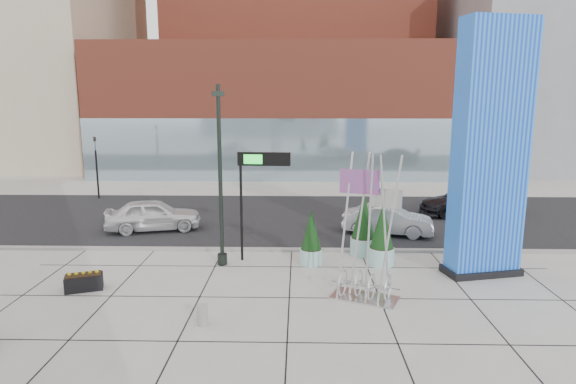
{
  "coord_description": "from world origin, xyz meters",
  "views": [
    {
      "loc": [
        1.29,
        -16.03,
        6.51
      ],
      "look_at": [
        0.89,
        2.0,
        3.01
      ],
      "focal_mm": 30.0,
      "sensor_mm": 36.0,
      "label": 1
    }
  ],
  "objects_px": {
    "blue_pylon": "(490,155)",
    "overhead_street_sign": "(260,168)",
    "car_white_west": "(153,215)",
    "car_silver_mid": "(388,220)",
    "public_art_sculpture": "(366,262)",
    "lamp_post": "(221,194)",
    "concrete_bollard": "(202,315)"
  },
  "relations": [
    {
      "from": "blue_pylon",
      "to": "overhead_street_sign",
      "type": "height_order",
      "value": "blue_pylon"
    },
    {
      "from": "blue_pylon",
      "to": "car_silver_mid",
      "type": "relative_size",
      "value": 2.16
    },
    {
      "from": "car_white_west",
      "to": "car_silver_mid",
      "type": "distance_m",
      "value": 11.63
    },
    {
      "from": "car_silver_mid",
      "to": "overhead_street_sign",
      "type": "bearing_deg",
      "value": 138.15
    },
    {
      "from": "blue_pylon",
      "to": "car_silver_mid",
      "type": "distance_m",
      "value": 7.01
    },
    {
      "from": "blue_pylon",
      "to": "public_art_sculpture",
      "type": "relative_size",
      "value": 1.9
    },
    {
      "from": "public_art_sculpture",
      "to": "concrete_bollard",
      "type": "distance_m",
      "value": 5.49
    },
    {
      "from": "overhead_street_sign",
      "to": "car_white_west",
      "type": "height_order",
      "value": "overhead_street_sign"
    },
    {
      "from": "public_art_sculpture",
      "to": "car_silver_mid",
      "type": "relative_size",
      "value": 1.13
    },
    {
      "from": "public_art_sculpture",
      "to": "lamp_post",
      "type": "bearing_deg",
      "value": 171.59
    },
    {
      "from": "concrete_bollard",
      "to": "car_silver_mid",
      "type": "height_order",
      "value": "car_silver_mid"
    },
    {
      "from": "lamp_post",
      "to": "car_white_west",
      "type": "bearing_deg",
      "value": 130.46
    },
    {
      "from": "lamp_post",
      "to": "overhead_street_sign",
      "type": "xyz_separation_m",
      "value": [
        1.48,
        0.56,
        0.93
      ]
    },
    {
      "from": "blue_pylon",
      "to": "lamp_post",
      "type": "height_order",
      "value": "blue_pylon"
    },
    {
      "from": "concrete_bollard",
      "to": "car_silver_mid",
      "type": "distance_m",
      "value": 12.09
    },
    {
      "from": "blue_pylon",
      "to": "public_art_sculpture",
      "type": "bearing_deg",
      "value": -165.48
    },
    {
      "from": "blue_pylon",
      "to": "lamp_post",
      "type": "xyz_separation_m",
      "value": [
        -9.95,
        0.8,
        -1.61
      ]
    },
    {
      "from": "blue_pylon",
      "to": "overhead_street_sign",
      "type": "relative_size",
      "value": 2.09
    },
    {
      "from": "lamp_post",
      "to": "car_white_west",
      "type": "height_order",
      "value": "lamp_post"
    },
    {
      "from": "concrete_bollard",
      "to": "car_silver_mid",
      "type": "bearing_deg",
      "value": 53.79
    },
    {
      "from": "lamp_post",
      "to": "car_white_west",
      "type": "distance_m",
      "value": 6.86
    },
    {
      "from": "lamp_post",
      "to": "overhead_street_sign",
      "type": "distance_m",
      "value": 1.84
    },
    {
      "from": "blue_pylon",
      "to": "car_white_west",
      "type": "height_order",
      "value": "blue_pylon"
    },
    {
      "from": "car_white_west",
      "to": "car_silver_mid",
      "type": "height_order",
      "value": "car_white_west"
    },
    {
      "from": "blue_pylon",
      "to": "overhead_street_sign",
      "type": "xyz_separation_m",
      "value": [
        -8.47,
        1.35,
        -0.68
      ]
    },
    {
      "from": "blue_pylon",
      "to": "car_silver_mid",
      "type": "height_order",
      "value": "blue_pylon"
    },
    {
      "from": "overhead_street_sign",
      "to": "car_silver_mid",
      "type": "distance_m",
      "value": 7.75
    },
    {
      "from": "car_white_west",
      "to": "concrete_bollard",
      "type": "bearing_deg",
      "value": -170.28
    },
    {
      "from": "blue_pylon",
      "to": "car_white_west",
      "type": "distance_m",
      "value": 15.76
    },
    {
      "from": "blue_pylon",
      "to": "car_white_west",
      "type": "relative_size",
      "value": 2.01
    },
    {
      "from": "public_art_sculpture",
      "to": "car_silver_mid",
      "type": "xyz_separation_m",
      "value": [
        2.12,
        7.76,
        -0.57
      ]
    },
    {
      "from": "overhead_street_sign",
      "to": "car_silver_mid",
      "type": "height_order",
      "value": "overhead_street_sign"
    }
  ]
}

